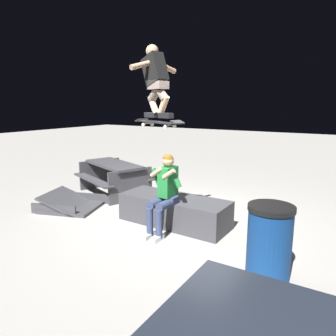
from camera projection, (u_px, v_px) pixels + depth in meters
ground_plane at (183, 221)px, 5.80m from camera, size 40.00×40.00×0.00m
ledge_box_main at (174, 211)px, 5.64m from camera, size 2.02×0.80×0.50m
person_sitting_on_ledge at (164, 190)px, 5.15m from camera, size 0.59×0.76×1.33m
skateboard at (158, 122)px, 4.97m from camera, size 1.03×0.50×0.13m
skater_airborne at (156, 78)px, 4.88m from camera, size 0.64×0.87×1.12m
kicker_ramp at (72, 205)px, 6.52m from camera, size 1.33×1.27×0.43m
picnic_table_back at (114, 173)px, 7.52m from camera, size 2.07×1.86×0.75m
trash_bin at (269, 242)px, 3.84m from camera, size 0.56×0.56×0.94m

